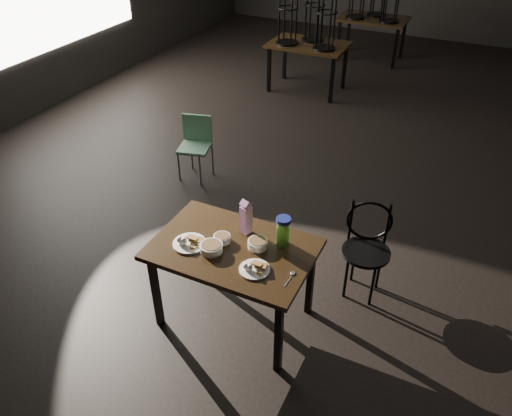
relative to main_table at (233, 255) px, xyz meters
The scene contains 13 objects.
main_table is the anchor object (origin of this frame).
plate_left 0.34m from the main_table, 159.88° to the right, with size 0.25×0.25×0.08m.
plate_right 0.31m from the main_table, 32.30° to the right, with size 0.22×0.22×0.07m.
bowl_near 0.15m from the main_table, 165.42° to the left, with size 0.13×0.13×0.05m.
bowl_far 0.21m from the main_table, 26.23° to the left, with size 0.15×0.15×0.06m.
bowl_big 0.20m from the main_table, 139.01° to the right, with size 0.17×0.17×0.06m.
juice_carton 0.30m from the main_table, 88.40° to the left, with size 0.09×0.09×0.29m.
water_bottle 0.42m from the main_table, 30.56° to the left, with size 0.11×0.11×0.24m.
spoon 0.52m from the main_table, ahead, with size 0.04×0.17×0.01m.
bentwood_chair 1.16m from the main_table, 43.61° to the left, with size 0.43×0.43×0.84m.
school_chair 2.33m from the main_table, 128.46° to the left, with size 0.41×0.41×0.73m.
bg_table_left 4.99m from the main_table, 104.15° to the left, with size 1.20×0.80×1.48m.
bg_table_far 6.79m from the main_table, 95.87° to the left, with size 1.20×0.80×1.48m.
Camera 1 is at (0.86, -5.11, 3.13)m, focal length 35.00 mm.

